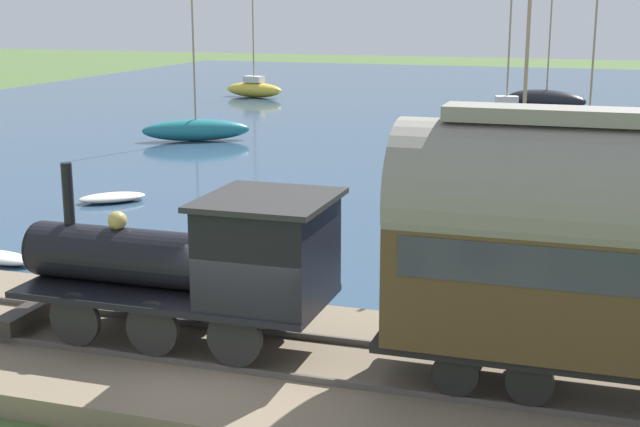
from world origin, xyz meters
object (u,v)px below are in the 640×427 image
(sailboat_red, at_px, (588,135))
(rowboat_near_shore, at_px, (112,197))
(sailboat_green, at_px, (506,115))
(steam_locomotive, at_px, (207,258))
(sailboat_yellow, at_px, (254,89))
(sailboat_teal, at_px, (196,129))
(sailboat_black, at_px, (546,99))
(sailboat_blue, at_px, (518,227))

(sailboat_red, bearing_deg, rowboat_near_shore, 106.38)
(sailboat_green, height_order, sailboat_red, sailboat_red)
(steam_locomotive, xyz_separation_m, sailboat_green, (34.77, -1.62, -1.40))
(sailboat_red, height_order, sailboat_yellow, sailboat_red)
(steam_locomotive, relative_size, sailboat_red, 0.76)
(sailboat_teal, relative_size, sailboat_black, 1.08)
(sailboat_blue, relative_size, sailboat_black, 1.05)
(sailboat_red, bearing_deg, sailboat_black, -21.44)
(sailboat_yellow, distance_m, rowboat_near_shore, 34.91)
(sailboat_teal, xyz_separation_m, sailboat_red, (3.98, -18.64, -0.02))
(sailboat_teal, bearing_deg, sailboat_black, -66.39)
(steam_locomotive, relative_size, sailboat_black, 0.78)
(sailboat_blue, distance_m, sailboat_black, 35.41)
(sailboat_red, distance_m, sailboat_yellow, 28.79)
(sailboat_yellow, bearing_deg, sailboat_blue, -138.05)
(steam_locomotive, distance_m, sailboat_red, 30.35)
(rowboat_near_shore, bearing_deg, sailboat_yellow, -26.84)
(sailboat_black, height_order, rowboat_near_shore, sailboat_black)
(steam_locomotive, relative_size, sailboat_green, 0.79)
(rowboat_near_shore, bearing_deg, sailboat_teal, -27.08)
(sailboat_black, relative_size, rowboat_near_shore, 3.36)
(steam_locomotive, relative_size, sailboat_teal, 0.73)
(sailboat_teal, distance_m, sailboat_yellow, 20.92)
(sailboat_green, height_order, sailboat_blue, sailboat_blue)
(rowboat_near_shore, bearing_deg, steam_locomotive, 176.71)
(sailboat_blue, height_order, sailboat_black, sailboat_blue)
(sailboat_yellow, bearing_deg, rowboat_near_shore, -155.79)
(sailboat_teal, height_order, rowboat_near_shore, sailboat_teal)
(rowboat_near_shore, bearing_deg, sailboat_black, -61.31)
(sailboat_teal, distance_m, rowboat_near_shore, 13.99)
(sailboat_red, bearing_deg, sailboat_yellow, 22.97)
(sailboat_green, bearing_deg, sailboat_blue, 171.44)
(sailboat_teal, distance_m, sailboat_black, 24.83)
(sailboat_green, relative_size, sailboat_black, 0.99)
(sailboat_yellow, height_order, rowboat_near_shore, sailboat_yellow)
(sailboat_yellow, relative_size, rowboat_near_shore, 3.07)
(sailboat_blue, xyz_separation_m, sailboat_black, (35.37, 1.68, -0.16))
(sailboat_yellow, xyz_separation_m, rowboat_near_shore, (-33.89, -8.38, -0.47))
(sailboat_blue, xyz_separation_m, sailboat_yellow, (36.38, 22.41, -0.18))
(sailboat_yellow, bearing_deg, steam_locomotive, -148.67)
(sailboat_red, height_order, rowboat_near_shore, sailboat_red)
(sailboat_green, relative_size, sailboat_red, 0.95)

